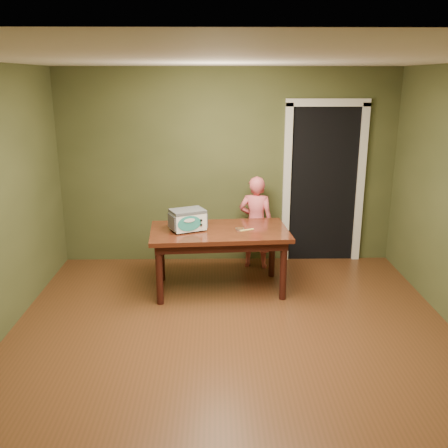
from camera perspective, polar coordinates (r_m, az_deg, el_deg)
The scene contains 8 objects.
floor at distance 4.80m, azimuth 1.14°, elevation -14.38°, with size 5.00×5.00×0.00m, color #552E18.
room_shell at distance 4.19m, azimuth 1.27°, elevation 6.10°, with size 4.52×5.02×2.61m.
doorway at distance 7.19m, azimuth 10.79°, elevation 4.85°, with size 1.10×0.66×2.25m.
dining_table at distance 5.86m, azimuth -0.53°, elevation -1.58°, with size 1.66×1.02×0.75m.
toy_oven at distance 5.78m, azimuth -4.17°, elevation 0.56°, with size 0.47×0.40×0.25m.
baking_pan at distance 5.82m, azimuth 1.82°, elevation -0.56°, with size 0.10×0.10×0.02m.
spatula at distance 5.81m, azimuth 2.63°, elevation -0.67°, with size 0.18×0.03×0.01m, color #EEDD67.
child at distance 6.60m, azimuth 3.66°, elevation 0.19°, with size 0.45×0.30×1.24m, color #E85F69.
Camera 1 is at (-0.17, -4.12, 2.45)m, focal length 40.00 mm.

